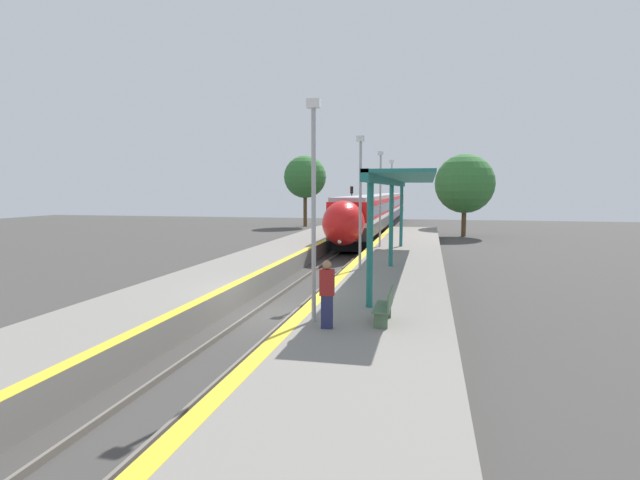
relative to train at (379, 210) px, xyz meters
name	(u,v)px	position (x,y,z in m)	size (l,w,h in m)	color
ground_plane	(274,315)	(0.00, -37.17, -2.26)	(120.00, 120.00, 0.00)	#423F3D
rail_left	(255,311)	(-0.72, -37.17, -2.19)	(0.08, 90.00, 0.15)	slate
rail_right	(294,314)	(0.72, -37.17, -2.19)	(0.08, 90.00, 0.15)	slate
train	(379,210)	(0.00, 0.00, 0.00)	(2.82, 48.66, 3.95)	black
platform_right	(382,308)	(3.86, -37.17, -1.82)	(4.45, 64.00, 0.90)	gray
platform_left	(184,298)	(-3.53, -37.17, -1.82)	(3.78, 64.00, 0.90)	gray
platform_bench	(386,306)	(4.28, -40.75, -0.90)	(0.44, 1.52, 0.89)	#4C6B4C
person_waiting	(327,293)	(2.84, -41.59, -0.44)	(0.36, 0.23, 1.78)	navy
railway_signal	(352,206)	(-2.20, -4.90, 0.65)	(0.28, 0.28, 4.80)	#59595E
lamppost_near	(314,197)	(2.34, -40.93, 2.00)	(0.36, 0.20, 5.95)	#9E9EA3
lamppost_mid	(360,194)	(2.34, -31.74, 2.00)	(0.36, 0.20, 5.95)	#9E9EA3
lamppost_far	(380,193)	(2.34, -22.55, 2.00)	(0.36, 0.20, 5.95)	#9E9EA3
lamppost_farthest	(391,192)	(2.34, -13.36, 2.00)	(0.36, 0.20, 5.95)	#9E9EA3
station_canopy	(404,183)	(4.22, -30.57, 2.52)	(2.02, 19.91, 4.14)	#1E6B66
background_tree_left	(305,177)	(-9.42, 4.92, 3.73)	(5.10, 5.10, 8.57)	brown
background_tree_right	(465,184)	(8.60, -4.30, 2.78)	(5.63, 5.63, 7.86)	brown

